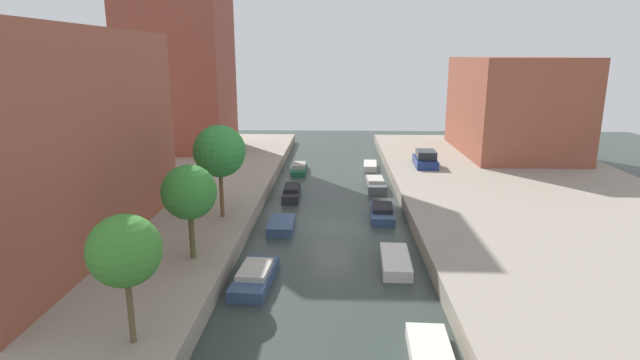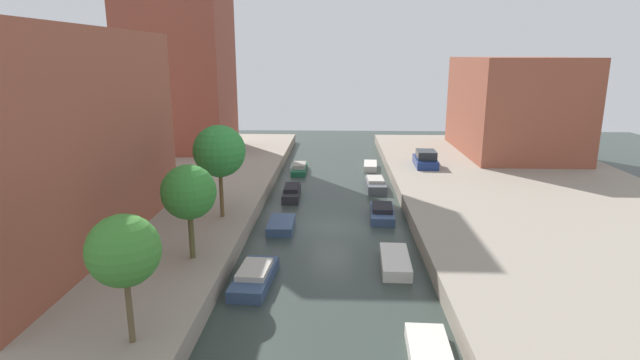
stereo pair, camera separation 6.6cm
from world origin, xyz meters
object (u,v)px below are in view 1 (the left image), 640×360
Objects in this scene: moored_boat_left_3 at (292,192)px; moored_boat_right_5 at (370,166)px; moored_boat_left_4 at (299,168)px; moored_boat_right_2 at (395,262)px; street_tree_0 at (125,251)px; street_tree_2 at (220,151)px; moored_boat_left_1 at (255,277)px; apartment_tower_far at (175,15)px; parked_car at (425,159)px; moored_boat_right_3 at (382,213)px; moored_boat_right_4 at (375,184)px; low_block_right at (513,106)px; moored_boat_left_2 at (281,225)px; street_tree_1 at (189,192)px.

moored_boat_left_3 is 12.25m from moored_boat_right_5.
moored_boat_left_4 is 1.09× the size of moored_boat_right_2.
street_tree_0 is 22.54m from moored_boat_left_3.
moored_boat_left_1 is at bearing -66.45° from street_tree_2.
apartment_tower_far is 6.49× the size of parked_car.
apartment_tower_far is 6.79× the size of moored_boat_right_3.
parked_car is at bearing 42.92° from moored_boat_right_4.
low_block_right is at bearing 35.58° from parked_car.
street_tree_0 is at bearing -115.01° from moored_boat_left_1.
moored_boat_right_5 is (0.05, 7.55, -0.12)m from moored_boat_right_4.
apartment_tower_far is 29.29m from moored_boat_left_2.
street_tree_1 is 1.10× the size of moored_boat_left_4.
moored_boat_left_2 is 7.33m from moored_boat_left_3.
moored_boat_right_3 is (0.00, 8.10, 0.08)m from moored_boat_right_2.
moored_boat_left_3 is at bearing 88.42° from moored_boat_left_1.
street_tree_2 is at bearing -163.23° from moored_boat_right_3.
street_tree_1 is 1.06× the size of moored_boat_left_3.
apartment_tower_far reaches higher than moored_boat_left_2.
moored_boat_right_5 is at bearing 89.53° from moored_boat_right_3.
moored_boat_left_3 is (3.58, 14.41, -3.93)m from street_tree_1.
moored_boat_left_3 is 1.32× the size of moored_boat_right_5.
street_tree_2 is at bearing -67.80° from apartment_tower_far.
street_tree_1 is at bearing -171.57° from moored_boat_right_2.
moored_boat_left_1 is 7.81m from moored_boat_left_2.
street_tree_0 is at bearing -120.74° from moored_boat_right_3.
parked_car is 0.98× the size of moored_boat_left_4.
street_tree_0 reaches higher than moored_boat_right_2.
moored_boat_left_2 is (-11.43, -14.47, -1.32)m from parked_car.
street_tree_2 reaches higher than moored_boat_right_2.
moored_boat_right_4 is (-4.78, -4.45, -1.20)m from parked_car.
apartment_tower_far is 35.37m from moored_boat_left_1.
moored_boat_right_5 is at bearing 69.12° from moored_boat_left_2.
apartment_tower_far is at bearing 107.57° from street_tree_1.
moored_boat_left_4 is (-21.22, -5.45, -5.41)m from low_block_right.
moored_boat_left_2 is 12.03m from moored_boat_right_4.
parked_car is at bearing 45.00° from street_tree_2.
moored_boat_right_2 is at bearing -54.98° from apartment_tower_far.
street_tree_2 is at bearing -135.00° from parked_car.
moored_boat_right_3 reaches higher than moored_boat_right_2.
apartment_tower_far is 24.16m from moored_boat_left_3.
moored_boat_right_4 reaches higher than moored_boat_right_5.
moored_boat_left_3 reaches higher than moored_boat_left_2.
moored_boat_left_3 is (-21.18, -14.11, -5.33)m from low_block_right.
moored_boat_left_1 is at bearing 64.99° from street_tree_0.
moored_boat_right_2 is (10.16, 8.99, -4.10)m from street_tree_0.
street_tree_1 is at bearing -90.00° from street_tree_2.
apartment_tower_far is 8.05× the size of moored_boat_right_5.
moored_boat_left_1 is 19.17m from moored_boat_right_4.
moored_boat_right_3 is 1.00× the size of moored_boat_right_4.
moored_boat_left_3 is at bearing 76.06° from street_tree_1.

